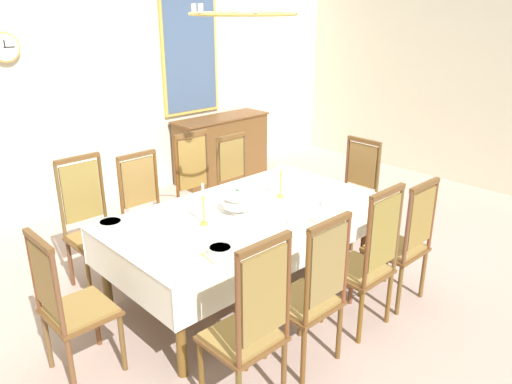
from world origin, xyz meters
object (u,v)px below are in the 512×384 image
Objects in this scene: chair_south_d at (404,241)px; candlestick_east at (281,182)px; chair_south_c at (367,260)px; bowl_near_right at (298,221)px; bowl_far_left at (332,203)px; sideboard at (222,148)px; chair_south_a at (250,326)px; chair_north_a at (91,224)px; spoon_primary at (205,256)px; chandelier at (243,13)px; chair_head_west at (69,304)px; chair_north_b at (148,210)px; soup_tureen at (238,201)px; bowl_far_right at (110,223)px; dining_table at (245,218)px; candlestick_west at (204,208)px; framed_painting at (190,55)px; mounted_clock at (4,47)px; chair_head_east at (354,190)px; chair_north_c at (200,190)px; bowl_near_left at (220,249)px; chair_north_d at (239,182)px; spoon_secondary at (305,217)px; chair_south_b at (311,292)px.

candlestick_east is (-0.41, 1.02, 0.35)m from chair_south_d.
chair_south_c reaches higher than bowl_near_right.
bowl_far_left is 3.19m from sideboard.
chair_south_a is 2.05m from chair_north_a.
spoon_primary is 0.22× the size of chandelier.
chair_south_d is at bearing 66.91° from chair_head_west.
chair_north_b is 6.60× the size of bowl_near_right.
soup_tureen is 1.02m from bowl_far_right.
bowl_far_left is (0.61, -0.44, 0.10)m from dining_table.
candlestick_east is at bearing 126.60° from chair_north_b.
candlestick_west reaches higher than spoon_primary.
dining_table is at bearing 106.68° from chair_south_c.
framed_painting reaches higher than chair_head_west.
chair_south_a is 1.02× the size of chair_north_a.
chandelier is (0.82, -2.74, 0.35)m from mounted_clock.
chair_head_west is at bearing -104.88° from mounted_clock.
chair_head_east is 1.18m from candlestick_east.
chair_south_d is at bearing -48.00° from soup_tureen.
chair_head_west is 4.29m from framed_painting.
chair_north_c reaches higher than sideboard.
bowl_near_left is at bearing -179.76° from bowl_far_left.
chair_south_a is at bearing -131.02° from dining_table.
chair_north_d is at bearing 113.04° from chair_head_west.
chair_north_b is 1.51m from bowl_near_left.
chair_south_c is 3.36× the size of candlestick_east.
mounted_clock is at bearing -92.27° from chair_north_a.
bowl_far_right is (-1.81, 1.49, 0.23)m from chair_south_d.
chair_north_b is at bearing 129.73° from chair_head_west.
dining_table is at bearing -90.20° from chandelier.
candlestick_west is at bearing -81.84° from mounted_clock.
mounted_clock reaches higher than dining_table.
chair_north_a is at bearing 132.58° from spoon_secondary.
bowl_far_left is 3.45m from framed_painting.
chair_north_b is at bearing 34.63° from sideboard.
chair_south_c is 2.11m from chair_north_d.
bowl_near_right is 1.46m from bowl_far_right.
chair_south_b reaches higher than chair_head_west.
candlestick_west is at bearing 65.75° from chair_south_a.
chair_south_b is 1.41× the size of chandelier.
chair_south_d is 3.20× the size of candlestick_west.
dining_table is 1.08m from chair_north_b.
bowl_far_right is at bearing 138.97° from bowl_near_right.
chair_head_east is (3.10, -0.00, 0.00)m from chair_head_west.
chair_north_c is at bearing 92.68° from spoon_secondary.
chair_north_b is at bearing 0.50° from chair_north_c.
chair_north_b is 1.51m from spoon_primary.
framed_painting reaches higher than soup_tureen.
chair_north_b is (-0.33, 1.02, -0.14)m from dining_table.
chair_north_d is 5.80× the size of bowl_near_left.
chair_south_d is at bearing -38.79° from candlestick_west.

